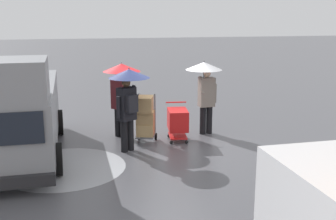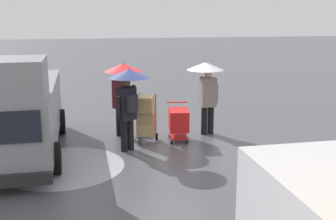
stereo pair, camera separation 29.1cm
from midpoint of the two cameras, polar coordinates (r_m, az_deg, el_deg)
The scene contains 9 objects.
ground_plane at distance 11.33m, azimuth 0.44°, elevation -4.86°, with size 90.00×90.00×0.00m, color #4C4C51.
slush_patch_under_van at distance 10.13m, azimuth -13.06°, elevation -7.44°, with size 2.80×2.80×0.01m, color #999BA0.
slush_patch_mid_street at distance 9.60m, azimuth 21.14°, elevation -9.21°, with size 1.37×1.37×0.01m, color silver.
cargo_van_parked_right at distance 10.82m, azimuth -19.33°, elevation -0.03°, with size 2.36×5.42×2.60m.
shopping_cart_vendor at distance 11.63m, azimuth 2.14°, elevation -1.48°, with size 0.62×0.87×1.02m.
hand_dolly_boxes at distance 11.41m, azimuth -2.26°, elevation -0.90°, with size 0.69×0.82×1.32m.
pedestrian_pink_side at distance 10.64m, azimuth -4.61°, elevation 2.63°, with size 1.04×1.04×2.15m.
pedestrian_black_side at distance 12.13m, azimuth 5.90°, elevation 3.92°, with size 1.04×1.04×2.15m.
pedestrian_white_side at distance 11.85m, azimuth -5.52°, elevation 3.77°, with size 1.04×1.04×2.15m.
Camera 2 is at (1.72, 10.63, 3.53)m, focal length 45.17 mm.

